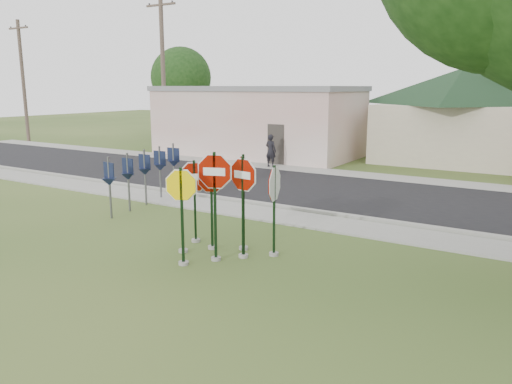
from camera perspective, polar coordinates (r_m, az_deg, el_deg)
The scene contains 20 objects.
ground at distance 11.69m, azimuth -8.56°, elevation -9.02°, with size 120.00×120.00×0.00m, color #304C1C.
sidewalk_near at distance 16.06m, azimuth 4.19°, elevation -2.99°, with size 60.00×1.60×0.06m, color gray.
road at distance 20.05m, azimuth 10.16°, elevation -0.16°, with size 60.00×7.00×0.04m, color black.
sidewalk_far at distance 24.04m, azimuth 13.97°, elevation 1.70°, with size 60.00×1.60×0.06m, color gray.
curb at distance 16.91m, azimuth 5.77°, elevation -2.11°, with size 60.00×0.20×0.14m, color gray.
stop_sign_center at distance 11.87m, azimuth -4.73°, elevation 0.31°, with size 1.11×0.39×2.79m.
stop_sign_yellow at distance 11.71m, azimuth -8.49°, elevation -1.33°, with size 0.96×0.43×2.45m.
stop_sign_left at distance 12.64m, azimuth -8.50°, elevation -0.80°, with size 1.04×0.39×2.30m.
stop_sign_right at distance 12.06m, azimuth -1.49°, elevation -0.00°, with size 1.11×0.24×2.65m.
stop_sign_back_right at distance 12.67m, azimuth -1.46°, elevation 0.29°, with size 0.84×0.57×2.60m.
stop_sign_back_left at distance 12.81m, azimuth -5.10°, elevation -0.42°, with size 0.92×0.41×2.35m.
stop_sign_far_right at distance 12.23m, azimuth 2.10°, elevation -0.66°, with size 0.25×1.14×2.41m.
stop_sign_far_left at distance 13.45m, azimuth -7.04°, elevation 0.25°, with size 0.85×0.76×2.37m.
route_sign_row at distance 18.14m, azimuth -12.58°, elevation 2.35°, with size 1.43×4.63×2.00m.
building_stucco at distance 30.90m, azimuth 0.16°, elevation 8.21°, with size 12.20×6.20×4.20m.
building_house at distance 30.71m, azimuth 22.46°, elevation 10.10°, with size 11.60×11.60×6.20m.
utility_pole_near at distance 31.60m, azimuth -10.56°, elevation 13.21°, with size 2.20×0.26×9.50m.
utility_pole_far at distance 42.26m, azimuth -25.08°, elevation 11.60°, with size 2.20×0.26×9.00m.
bg_tree_left at distance 42.18m, azimuth -8.55°, elevation 12.79°, with size 4.90×4.90×7.35m.
pedestrian at distance 25.98m, azimuth 1.70°, elevation 4.75°, with size 0.62×0.41×1.70m, color black.
Camera 1 is at (7.14, -8.28, 4.16)m, focal length 35.00 mm.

